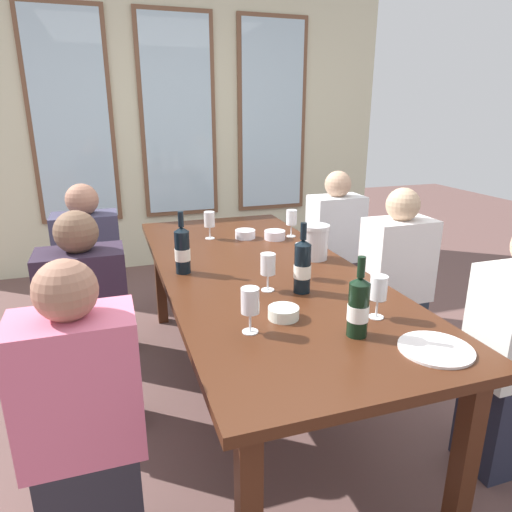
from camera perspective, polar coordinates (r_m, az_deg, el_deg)
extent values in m
plane|color=brown|center=(2.70, 0.42, -16.59)|extent=(12.00, 12.00, 0.00)
cube|color=beige|center=(4.64, -9.78, 16.69)|extent=(4.19, 0.06, 2.90)
cube|color=brown|center=(4.54, -22.05, 15.67)|extent=(0.72, 0.03, 1.88)
cube|color=silver|center=(4.53, -22.06, 15.67)|extent=(0.64, 0.01, 1.80)
cube|color=brown|center=(4.59, -9.68, 16.68)|extent=(0.72, 0.03, 1.88)
cube|color=silver|center=(4.58, -9.65, 16.68)|extent=(0.64, 0.01, 1.80)
cube|color=brown|center=(4.83, 2.01, 16.96)|extent=(0.72, 0.03, 1.88)
cube|color=silver|center=(4.82, 2.08, 16.95)|extent=(0.64, 0.01, 1.80)
cube|color=#432111|center=(2.36, 0.46, -2.05)|extent=(0.99, 2.36, 0.04)
cube|color=#432111|center=(1.91, 24.60, -21.94)|extent=(0.07, 0.07, 0.70)
cube|color=#432111|center=(3.42, -11.84, -2.66)|extent=(0.07, 0.07, 0.70)
cube|color=#432111|center=(3.58, 0.96, -1.31)|extent=(0.07, 0.07, 0.70)
cylinder|color=white|center=(1.70, 21.50, -10.73)|extent=(0.25, 0.25, 0.01)
cylinder|color=silver|center=(2.51, 7.33, 1.53)|extent=(0.14, 0.14, 0.17)
cylinder|color=silver|center=(2.49, 7.42, 3.63)|extent=(0.16, 0.16, 0.02)
cylinder|color=black|center=(2.04, 5.80, -1.59)|extent=(0.08, 0.07, 0.22)
cone|color=black|center=(2.00, 5.91, 1.72)|extent=(0.08, 0.07, 0.02)
cylinder|color=black|center=(1.99, 5.95, 3.10)|extent=(0.03, 0.03, 0.08)
cylinder|color=silver|center=(2.04, 5.79, -1.88)|extent=(0.08, 0.08, 0.06)
cylinder|color=black|center=(2.30, -9.15, 0.45)|extent=(0.07, 0.08, 0.21)
cone|color=black|center=(2.26, -9.30, 3.33)|extent=(0.07, 0.08, 0.02)
cylinder|color=black|center=(2.25, -9.36, 4.55)|extent=(0.03, 0.03, 0.08)
cylinder|color=silver|center=(2.30, -9.14, 0.20)|extent=(0.08, 0.08, 0.06)
cylinder|color=black|center=(1.69, 12.62, -6.56)|extent=(0.08, 0.07, 0.20)
cone|color=black|center=(1.64, 12.88, -2.97)|extent=(0.08, 0.07, 0.02)
cylinder|color=black|center=(1.63, 13.00, -1.34)|extent=(0.03, 0.03, 0.08)
cylinder|color=white|center=(1.69, 12.60, -6.87)|extent=(0.08, 0.08, 0.06)
cylinder|color=white|center=(1.81, 3.45, -7.09)|extent=(0.12, 0.12, 0.05)
cylinder|color=white|center=(2.89, 2.35, 2.64)|extent=(0.13, 0.13, 0.05)
cylinder|color=white|center=(2.91, -1.36, 2.76)|extent=(0.13, 0.13, 0.05)
cylinder|color=white|center=(2.92, -5.76, 2.21)|extent=(0.06, 0.06, 0.00)
cylinder|color=white|center=(2.91, -5.78, 2.96)|extent=(0.01, 0.01, 0.07)
cylinder|color=white|center=(2.89, -5.84, 4.59)|extent=(0.07, 0.07, 0.09)
cylinder|color=white|center=(1.88, 14.74, -7.35)|extent=(0.06, 0.06, 0.00)
cylinder|color=white|center=(1.87, 14.83, -6.26)|extent=(0.01, 0.01, 0.07)
cylinder|color=white|center=(1.83, 15.04, -3.83)|extent=(0.07, 0.07, 0.09)
cylinder|color=beige|center=(1.85, 14.95, -4.83)|extent=(0.06, 0.06, 0.02)
cylinder|color=white|center=(2.08, 1.47, -4.25)|extent=(0.06, 0.06, 0.00)
cylinder|color=white|center=(2.07, 1.48, -3.23)|extent=(0.01, 0.01, 0.07)
cylinder|color=white|center=(2.04, 1.50, -1.00)|extent=(0.07, 0.07, 0.09)
cylinder|color=#590C19|center=(2.05, 1.49, -1.84)|extent=(0.06, 0.06, 0.03)
cylinder|color=white|center=(2.96, 4.39, 2.49)|extent=(0.06, 0.06, 0.00)
cylinder|color=white|center=(2.95, 4.41, 3.22)|extent=(0.01, 0.01, 0.07)
cylinder|color=white|center=(2.93, 4.45, 4.83)|extent=(0.07, 0.07, 0.09)
cylinder|color=white|center=(1.71, -0.73, -9.41)|extent=(0.06, 0.06, 0.00)
cylinder|color=white|center=(1.69, -0.73, -8.22)|extent=(0.01, 0.01, 0.07)
cylinder|color=white|center=(1.66, -0.75, -5.58)|extent=(0.07, 0.07, 0.09)
cylinder|color=white|center=(2.24, 5.68, -2.67)|extent=(0.06, 0.06, 0.00)
cylinder|color=white|center=(2.23, 5.71, -1.72)|extent=(0.01, 0.01, 0.07)
cylinder|color=white|center=(2.20, 5.77, 0.36)|extent=(0.07, 0.07, 0.09)
cylinder|color=beige|center=(2.21, 5.75, -0.53)|extent=(0.06, 0.06, 0.02)
cube|color=#2E2F44|center=(2.45, -19.38, -15.34)|extent=(0.32, 0.24, 0.45)
cube|color=#2B2031|center=(2.24, -20.59, -5.27)|extent=(0.38, 0.24, 0.48)
sphere|color=brown|center=(2.14, -21.54, 2.80)|extent=(0.19, 0.19, 0.19)
cube|color=#272F3D|center=(2.95, 16.41, -9.06)|extent=(0.32, 0.24, 0.45)
cube|color=silver|center=(2.78, 17.24, -0.46)|extent=(0.38, 0.24, 0.48)
sphere|color=tan|center=(2.70, 17.87, 6.12)|extent=(0.19, 0.19, 0.19)
cube|color=#292731|center=(1.89, -19.51, -26.86)|extent=(0.32, 0.24, 0.45)
cube|color=#DE6989|center=(1.61, -21.26, -14.84)|extent=(0.38, 0.24, 0.48)
sphere|color=#9E6D56|center=(1.46, -22.69, -3.97)|extent=(0.19, 0.19, 0.19)
cube|color=#242739|center=(2.40, 28.49, -17.36)|extent=(0.32, 0.24, 0.45)
cube|color=#222D38|center=(3.14, -19.30, -7.68)|extent=(0.32, 0.24, 0.45)
cube|color=#3C3A53|center=(2.98, -20.21, 0.44)|extent=(0.38, 0.24, 0.48)
sphere|color=#A26E58|center=(2.90, -20.89, 6.58)|extent=(0.19, 0.19, 0.19)
cube|color=#392B31|center=(3.55, 9.49, -3.90)|extent=(0.32, 0.24, 0.45)
cube|color=silver|center=(3.40, 9.89, 3.39)|extent=(0.38, 0.24, 0.48)
sphere|color=tan|center=(3.34, 10.19, 8.81)|extent=(0.19, 0.19, 0.19)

